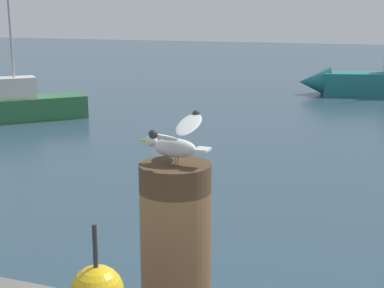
{
  "coord_description": "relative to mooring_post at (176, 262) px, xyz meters",
  "views": [
    {
      "loc": [
        0.9,
        -2.99,
        3.4
      ],
      "look_at": [
        -0.15,
        -0.16,
        2.69
      ],
      "focal_mm": 52.76,
      "sensor_mm": 36.0,
      "label": 1
    }
  ],
  "objects": [
    {
      "name": "mooring_post",
      "position": [
        0.0,
        0.0,
        0.0
      ],
      "size": [
        0.38,
        0.38,
        1.08
      ],
      "primitive_type": "cylinder",
      "color": "#4C3823",
      "rests_on": "harbor_quay"
    },
    {
      "name": "seagull",
      "position": [
        -0.0,
        0.0,
        0.66
      ],
      "size": [
        0.39,
        0.6,
        0.24
      ],
      "color": "tan",
      "rests_on": "mooring_post"
    },
    {
      "name": "boat_teal",
      "position": [
        0.1,
        21.98,
        -1.47
      ],
      "size": [
        6.29,
        2.79,
        4.35
      ],
      "color": "#1E7075",
      "rests_on": "ground_plane"
    }
  ]
}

